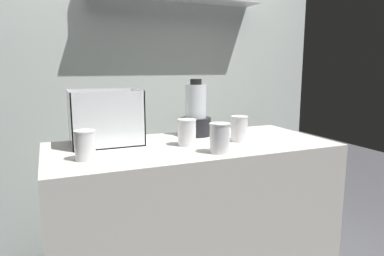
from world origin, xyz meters
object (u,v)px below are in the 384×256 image
blender_pitcher (196,114)px  juice_cup_mango_right (239,130)px  carrot_display_bin (106,127)px  juice_cup_carrot_left (187,134)px  juice_cup_mango_middle (220,139)px  juice_cup_orange_far_left (85,147)px

blender_pitcher → juice_cup_mango_right: bearing=-57.7°
carrot_display_bin → juice_cup_carrot_left: 0.40m
carrot_display_bin → juice_cup_mango_right: size_ratio=2.59×
carrot_display_bin → blender_pitcher: (0.49, 0.02, 0.04)m
juice_cup_mango_right → blender_pitcher: bearing=122.3°
juice_cup_mango_middle → juice_cup_mango_right: 0.27m
juice_cup_carrot_left → juice_cup_mango_right: (0.28, -0.01, 0.00)m
juice_cup_orange_far_left → juice_cup_mango_middle: juice_cup_mango_middle is taller
carrot_display_bin → juice_cup_mango_middle: (0.43, -0.39, -0.02)m
carrot_display_bin → blender_pitcher: 0.50m
carrot_display_bin → juice_cup_mango_middle: bearing=-41.7°
carrot_display_bin → juice_cup_orange_far_left: carrot_display_bin is taller
carrot_display_bin → juice_cup_carrot_left: size_ratio=2.61×
juice_cup_mango_middle → juice_cup_orange_far_left: bearing=169.2°
juice_cup_mango_middle → juice_cup_carrot_left: bearing=111.9°
juice_cup_orange_far_left → juice_cup_mango_middle: size_ratio=0.92×
juice_cup_carrot_left → juice_cup_mango_middle: bearing=-68.1°
carrot_display_bin → juice_cup_orange_far_left: bearing=-115.1°
juice_cup_carrot_left → juice_cup_orange_far_left: bearing=-169.8°
carrot_display_bin → juice_cup_carrot_left: carrot_display_bin is taller
juice_cup_orange_far_left → juice_cup_carrot_left: bearing=10.2°
juice_cup_carrot_left → juice_cup_mango_right: juice_cup_mango_right is taller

